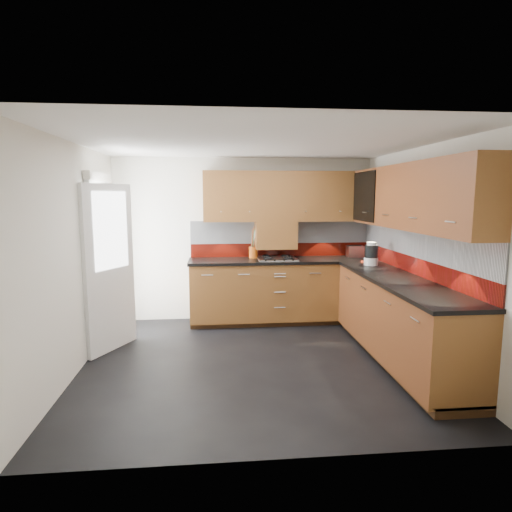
{
  "coord_description": "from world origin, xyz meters",
  "views": [
    {
      "loc": [
        -0.44,
        -4.57,
        1.85
      ],
      "look_at": [
        0.06,
        0.65,
        1.11
      ],
      "focal_mm": 30.0,
      "sensor_mm": 36.0,
      "label": 1
    }
  ],
  "objects": [
    {
      "name": "room",
      "position": [
        0.0,
        0.0,
        1.5
      ],
      "size": [
        4.0,
        3.8,
        2.64
      ],
      "color": "black"
    },
    {
      "name": "base_cabinets",
      "position": [
        1.07,
        0.72,
        0.44
      ],
      "size": [
        2.7,
        3.2,
        0.95
      ],
      "color": "#5B3614",
      "rests_on": "room"
    },
    {
      "name": "countertop",
      "position": [
        1.05,
        0.7,
        0.92
      ],
      "size": [
        2.72,
        3.22,
        0.04
      ],
      "color": "black",
      "rests_on": "base_cabinets"
    },
    {
      "name": "backsplash",
      "position": [
        1.28,
        0.93,
        1.21
      ],
      "size": [
        2.7,
        3.2,
        0.54
      ],
      "color": "maroon",
      "rests_on": "countertop"
    },
    {
      "name": "upper_cabinets",
      "position": [
        1.23,
        0.78,
        1.84
      ],
      "size": [
        2.5,
        3.2,
        0.72
      ],
      "color": "#5B3614",
      "rests_on": "room"
    },
    {
      "name": "extractor_hood",
      "position": [
        0.45,
        1.64,
        1.28
      ],
      "size": [
        0.6,
        0.33,
        0.4
      ],
      "primitive_type": "cube",
      "color": "#5B3614",
      "rests_on": "room"
    },
    {
      "name": "glass_cabinet",
      "position": [
        1.71,
        1.07,
        1.87
      ],
      "size": [
        0.32,
        0.8,
        0.66
      ],
      "color": "black",
      "rests_on": "room"
    },
    {
      "name": "back_door",
      "position": [
        -1.78,
        0.75,
        1.03
      ],
      "size": [
        0.42,
        1.19,
        2.04
      ],
      "color": "white",
      "rests_on": "room"
    },
    {
      "name": "gas_hob",
      "position": [
        0.45,
        1.47,
        0.95
      ],
      "size": [
        0.56,
        0.49,
        0.04
      ],
      "color": "silver",
      "rests_on": "countertop"
    },
    {
      "name": "utensil_pot",
      "position": [
        0.12,
        1.66,
        1.04
      ],
      "size": [
        0.13,
        0.13,
        0.47
      ],
      "color": "#C65412",
      "rests_on": "countertop"
    },
    {
      "name": "toaster",
      "position": [
        1.64,
        1.59,
        1.03
      ],
      "size": [
        0.24,
        0.15,
        0.18
      ],
      "color": "silver",
      "rests_on": "countertop"
    },
    {
      "name": "food_processor",
      "position": [
        1.61,
        0.85,
        1.08
      ],
      "size": [
        0.18,
        0.18,
        0.31
      ],
      "color": "white",
      "rests_on": "countertop"
    },
    {
      "name": "paper_towel",
      "position": [
        1.65,
        0.87,
        1.07
      ],
      "size": [
        0.16,
        0.16,
        0.27
      ],
      "primitive_type": "cylinder",
      "rotation": [
        0.0,
        0.0,
        -0.28
      ],
      "color": "white",
      "rests_on": "countertop"
    },
    {
      "name": "orange_cloth",
      "position": [
        1.63,
        1.08,
        0.95
      ],
      "size": [
        0.16,
        0.15,
        0.01
      ],
      "primitive_type": "cube",
      "rotation": [
        0.0,
        0.0,
        -0.39
      ],
      "color": "red",
      "rests_on": "countertop"
    }
  ]
}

